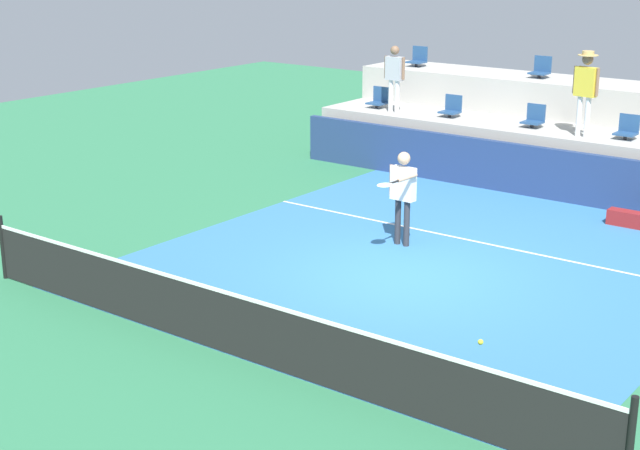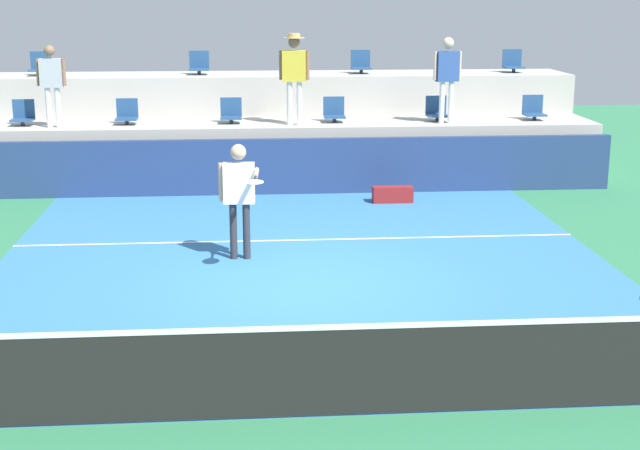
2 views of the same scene
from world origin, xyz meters
The scene contains 18 objects.
ground_plane centered at (0.00, 0.00, 0.00)m, with size 40.00×40.00×0.00m, color #2D754C.
court_inner_paint centered at (0.00, 1.00, 0.00)m, with size 9.00×10.00×0.01m, color teal.
court_service_line centered at (0.00, 2.40, 0.01)m, with size 9.00×0.06×0.00m, color white.
tennis_net centered at (0.00, -4.00, 0.50)m, with size 10.48×0.08×1.07m.
sponsor_backboard centered at (0.00, 6.00, 0.55)m, with size 13.00×0.16×1.10m, color navy.
seating_tier_lower centered at (0.00, 7.30, 0.62)m, with size 13.00×1.80×1.25m, color #ADAAA3.
seating_tier_upper centered at (0.00, 9.10, 1.05)m, with size 13.00×1.80×2.10m, color #ADAAA3.
stadium_chair_lower_far_left centered at (-5.33, 7.23, 1.46)m, with size 0.44×0.40×0.52m.
stadium_chair_lower_left centered at (-3.24, 7.23, 1.46)m, with size 0.44×0.40×0.52m.
stadium_chair_lower_mid_left centered at (-1.11, 7.23, 1.46)m, with size 0.44×0.40×0.52m.
stadium_chair_lower_mid_right centered at (1.03, 7.23, 1.46)m, with size 0.44×0.40×0.52m.
stadium_chair_upper_far_left centered at (-5.30, 9.03, 2.31)m, with size 0.44×0.40×0.52m.
stadium_chair_upper_left centered at (-1.83, 9.03, 2.31)m, with size 0.44×0.40×0.52m.
tennis_player centered at (-0.92, 1.39, 1.07)m, with size 0.66×1.22×1.74m.
spectator_in_grey centered at (-4.63, 6.85, 2.22)m, with size 0.57×0.22×1.63m.
spectator_with_hat centered at (0.19, 6.85, 2.40)m, with size 0.62×0.49×1.84m.
tennis_ball centered at (3.17, -3.37, 0.88)m, with size 0.07×0.07×0.07m.
equipment_bag centered at (1.95, 5.06, 0.15)m, with size 0.76×0.28×0.30m, color maroon.
Camera 1 is at (7.79, -12.58, 5.41)m, focal length 53.15 mm.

